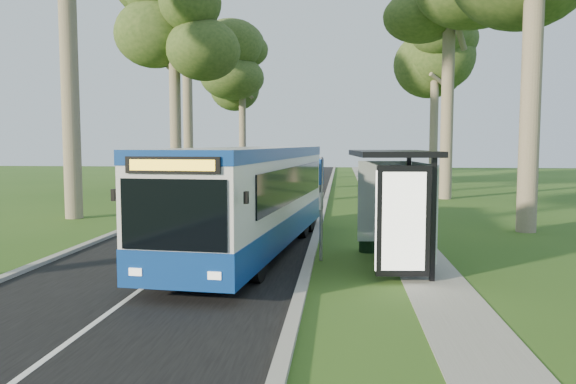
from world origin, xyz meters
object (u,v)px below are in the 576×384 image
object	(u,v)px
bus_stop_sign	(321,197)
litter_bin	(368,236)
bus	(251,198)
car_white	(219,175)
bus_shelter	(400,187)
car_silver	(231,169)

from	to	relation	value
bus_stop_sign	litter_bin	xyz separation A→B (m)	(1.33, 1.34, -1.26)
bus_stop_sign	bus	bearing A→B (deg)	163.46
litter_bin	car_white	world-z (taller)	car_white
bus_stop_sign	car_white	xyz separation A→B (m)	(-8.74, 26.93, -1.00)
bus_shelter	car_silver	world-z (taller)	bus_shelter
bus	bus_stop_sign	world-z (taller)	bus
bus	car_silver	size ratio (longest dim) A/B	2.38
bus_shelter	car_white	xyz separation A→B (m)	(-10.71, 28.13, -1.39)
litter_bin	car_silver	xyz separation A→B (m)	(-10.77, 33.88, 0.33)
bus_stop_sign	bus_shelter	xyz separation A→B (m)	(1.97, -1.20, 0.39)
bus_stop_sign	litter_bin	world-z (taller)	bus_stop_sign
bus_shelter	car_silver	bearing A→B (deg)	103.08
bus	litter_bin	world-z (taller)	bus
bus	car_silver	bearing A→B (deg)	107.99
bus_stop_sign	car_silver	size ratio (longest dim) A/B	0.57
litter_bin	bus_shelter	bearing A→B (deg)	-75.84
bus_shelter	car_white	bearing A→B (deg)	106.53
bus_shelter	car_silver	xyz separation A→B (m)	(-11.42, 36.43, -1.32)
bus_stop_sign	litter_bin	bearing A→B (deg)	55.75
litter_bin	car_white	distance (m)	27.49
litter_bin	car_silver	distance (m)	35.56
bus_stop_sign	litter_bin	distance (m)	2.27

